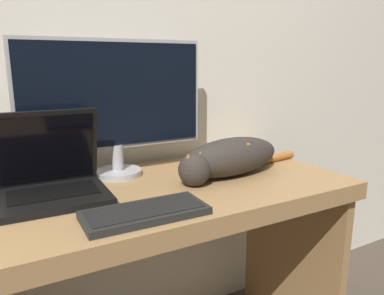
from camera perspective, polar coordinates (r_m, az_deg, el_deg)
name	(u,v)px	position (r m, az deg, el deg)	size (l,w,h in m)	color
wall_back	(114,27)	(1.51, -11.83, 17.60)	(6.40, 0.06, 2.60)	silver
desk	(157,237)	(1.30, -5.37, -13.38)	(1.31, 0.60, 0.77)	#A37A4C
monitor	(115,102)	(1.33, -11.67, 6.81)	(0.66, 0.17, 0.48)	#B2B2B7
laptop	(52,181)	(1.20, -20.58, -4.81)	(0.32, 0.26, 0.26)	black
external_keyboard	(145,212)	(1.01, -7.15, -9.79)	(0.33, 0.15, 0.02)	black
cat	(229,157)	(1.34, 5.68, -1.41)	(0.60, 0.21, 0.13)	#332D28
small_toy	(226,157)	(1.51, 5.24, -1.50)	(0.05, 0.05, 0.05)	#2D6BB7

